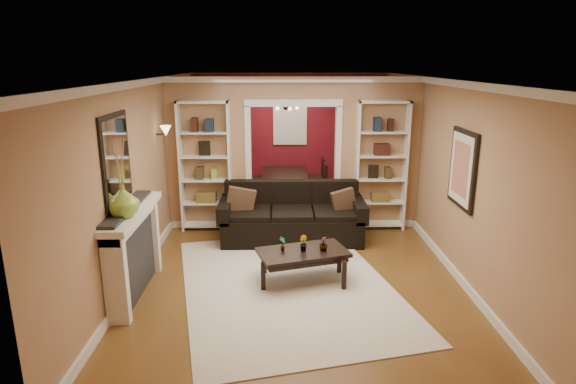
{
  "coord_description": "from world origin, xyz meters",
  "views": [
    {
      "loc": [
        -0.23,
        -7.27,
        2.94
      ],
      "look_at": [
        -0.13,
        -0.8,
        1.18
      ],
      "focal_mm": 30.0,
      "sensor_mm": 36.0,
      "label": 1
    }
  ],
  "objects_px": {
    "dining_table": "(286,189)",
    "coffee_table": "(303,266)",
    "bookshelf_left": "(205,167)",
    "bookshelf_right": "(381,166)",
    "fireplace": "(136,252)",
    "sofa": "(292,213)"
  },
  "relations": [
    {
      "from": "dining_table",
      "to": "coffee_table",
      "type": "bearing_deg",
      "value": -177.37
    },
    {
      "from": "coffee_table",
      "to": "dining_table",
      "type": "bearing_deg",
      "value": 75.57
    },
    {
      "from": "fireplace",
      "to": "dining_table",
      "type": "distance_m",
      "value": 4.65
    },
    {
      "from": "fireplace",
      "to": "dining_table",
      "type": "height_order",
      "value": "fireplace"
    },
    {
      "from": "bookshelf_left",
      "to": "dining_table",
      "type": "relative_size",
      "value": 1.3
    },
    {
      "from": "bookshelf_left",
      "to": "dining_table",
      "type": "distance_m",
      "value": 2.36
    },
    {
      "from": "coffee_table",
      "to": "bookshelf_left",
      "type": "height_order",
      "value": "bookshelf_left"
    },
    {
      "from": "bookshelf_right",
      "to": "fireplace",
      "type": "xyz_separation_m",
      "value": [
        -3.64,
        -2.53,
        -0.57
      ]
    },
    {
      "from": "coffee_table",
      "to": "bookshelf_right",
      "type": "xyz_separation_m",
      "value": [
        1.48,
        2.19,
        0.92
      ]
    },
    {
      "from": "bookshelf_left",
      "to": "dining_table",
      "type": "height_order",
      "value": "bookshelf_left"
    },
    {
      "from": "dining_table",
      "to": "fireplace",
      "type": "bearing_deg",
      "value": 154.68
    },
    {
      "from": "sofa",
      "to": "fireplace",
      "type": "xyz_separation_m",
      "value": [
        -2.05,
        -1.95,
        0.1
      ]
    },
    {
      "from": "coffee_table",
      "to": "fireplace",
      "type": "distance_m",
      "value": 2.22
    },
    {
      "from": "sofa",
      "to": "fireplace",
      "type": "bearing_deg",
      "value": -136.46
    },
    {
      "from": "bookshelf_right",
      "to": "dining_table",
      "type": "relative_size",
      "value": 1.3
    },
    {
      "from": "sofa",
      "to": "bookshelf_right",
      "type": "bearing_deg",
      "value": 20.07
    },
    {
      "from": "coffee_table",
      "to": "fireplace",
      "type": "height_order",
      "value": "fireplace"
    },
    {
      "from": "sofa",
      "to": "dining_table",
      "type": "distance_m",
      "value": 2.25
    },
    {
      "from": "bookshelf_right",
      "to": "fireplace",
      "type": "relative_size",
      "value": 1.35
    },
    {
      "from": "bookshelf_left",
      "to": "dining_table",
      "type": "xyz_separation_m",
      "value": [
        1.44,
        1.67,
        -0.84
      ]
    },
    {
      "from": "bookshelf_left",
      "to": "bookshelf_right",
      "type": "xyz_separation_m",
      "value": [
        3.1,
        0.0,
        0.0
      ]
    },
    {
      "from": "bookshelf_left",
      "to": "fireplace",
      "type": "bearing_deg",
      "value": -102.05
    }
  ]
}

